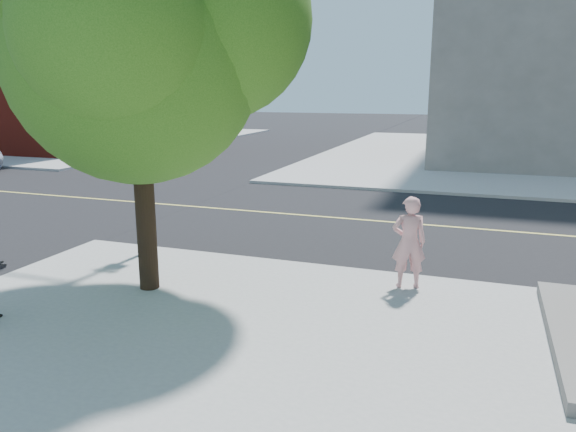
% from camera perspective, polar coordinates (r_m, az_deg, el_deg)
% --- Properties ---
extents(ground, '(140.00, 140.00, 0.00)m').
position_cam_1_polar(ground, '(13.03, -15.80, -3.27)').
color(ground, black).
rests_on(ground, ground).
extents(road_ew, '(140.00, 9.00, 0.01)m').
position_cam_1_polar(road_ew, '(16.77, -6.97, 0.74)').
color(road_ew, black).
rests_on(road_ew, ground).
extents(sidewalk_nw, '(26.00, 25.00, 0.12)m').
position_cam_1_polar(sidewalk_nw, '(44.00, -24.39, 7.32)').
color(sidewalk_nw, '#A2A2A1').
rests_on(sidewalk_nw, ground).
extents(church, '(15.20, 12.00, 14.40)m').
position_cam_1_polar(church, '(39.43, -25.73, 17.08)').
color(church, maroon).
rests_on(church, sidewalk_nw).
extents(man_on_phone, '(0.68, 0.54, 1.63)m').
position_cam_1_polar(man_on_phone, '(9.84, 12.35, -2.66)').
color(man_on_phone, pink).
rests_on(man_on_phone, sidewalk_se).
extents(street_tree, '(5.14, 4.67, 6.82)m').
position_cam_1_polar(street_tree, '(9.53, -14.91, 18.51)').
color(street_tree, black).
rests_on(street_tree, sidewalk_se).
extents(signal_pole, '(3.53, 0.40, 3.99)m').
position_cam_1_polar(signal_pole, '(13.04, -22.00, 11.33)').
color(signal_pole, black).
rests_on(signal_pole, sidewalk_se).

